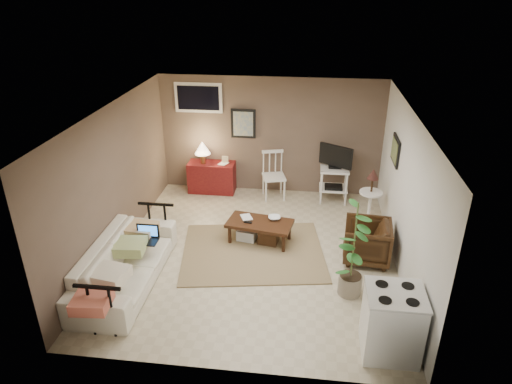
# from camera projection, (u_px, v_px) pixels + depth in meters

# --- Properties ---
(floor) EXTENTS (5.00, 5.00, 0.00)m
(floor) POSITION_uv_depth(u_px,v_px,m) (255.00, 253.00, 7.54)
(floor) COLOR #C1B293
(floor) RESTS_ON ground
(art_back) EXTENTS (0.50, 0.03, 0.60)m
(art_back) POSITION_uv_depth(u_px,v_px,m) (243.00, 124.00, 9.20)
(art_back) COLOR black
(art_right) EXTENTS (0.03, 0.60, 0.45)m
(art_right) POSITION_uv_depth(u_px,v_px,m) (396.00, 150.00, 7.58)
(art_right) COLOR black
(window) EXTENTS (0.96, 0.03, 0.60)m
(window) POSITION_uv_depth(u_px,v_px,m) (198.00, 98.00, 9.08)
(window) COLOR white
(rug) EXTENTS (2.57, 2.18, 0.02)m
(rug) POSITION_uv_depth(u_px,v_px,m) (253.00, 252.00, 7.55)
(rug) COLOR #8C7651
(rug) RESTS_ON floor
(coffee_table) EXTENTS (1.17, 0.74, 0.41)m
(coffee_table) POSITION_uv_depth(u_px,v_px,m) (259.00, 230.00, 7.76)
(coffee_table) COLOR #39190F
(coffee_table) RESTS_ON floor
(sofa) EXTENTS (0.67, 2.28, 0.89)m
(sofa) POSITION_uv_depth(u_px,v_px,m) (124.00, 256.00, 6.64)
(sofa) COLOR white
(sofa) RESTS_ON floor
(sofa_pillows) EXTENTS (0.44, 2.17, 0.15)m
(sofa_pillows) POSITION_uv_depth(u_px,v_px,m) (120.00, 261.00, 6.36)
(sofa_pillows) COLOR beige
(sofa_pillows) RESTS_ON sofa
(sofa_end_rails) EXTENTS (0.61, 2.28, 0.77)m
(sofa_end_rails) POSITION_uv_depth(u_px,v_px,m) (134.00, 261.00, 6.66)
(sofa_end_rails) COLOR black
(sofa_end_rails) RESTS_ON floor
(laptop) EXTENTS (0.35, 0.26, 0.24)m
(laptop) POSITION_uv_depth(u_px,v_px,m) (147.00, 236.00, 6.92)
(laptop) COLOR black
(laptop) RESTS_ON sofa
(red_console) EXTENTS (0.96, 0.43, 1.11)m
(red_console) POSITION_uv_depth(u_px,v_px,m) (211.00, 174.00, 9.55)
(red_console) COLOR maroon
(red_console) RESTS_ON floor
(spindle_chair) EXTENTS (0.53, 0.53, 0.97)m
(spindle_chair) POSITION_uv_depth(u_px,v_px,m) (274.00, 177.00, 9.26)
(spindle_chair) COLOR white
(spindle_chair) RESTS_ON floor
(tv_stand) EXTENTS (0.63, 0.46, 1.18)m
(tv_stand) POSITION_uv_depth(u_px,v_px,m) (334.00, 172.00, 9.03)
(tv_stand) COLOR white
(tv_stand) RESTS_ON floor
(side_table) EXTENTS (0.41, 0.41, 1.10)m
(side_table) POSITION_uv_depth(u_px,v_px,m) (371.00, 191.00, 8.12)
(side_table) COLOR white
(side_table) RESTS_ON floor
(armchair) EXTENTS (0.73, 0.77, 0.73)m
(armchair) POSITION_uv_depth(u_px,v_px,m) (367.00, 240.00, 7.22)
(armchair) COLOR black
(armchair) RESTS_ON floor
(potted_plant) EXTENTS (0.37, 0.37, 1.48)m
(potted_plant) POSITION_uv_depth(u_px,v_px,m) (354.00, 246.00, 6.25)
(potted_plant) COLOR gray
(potted_plant) RESTS_ON floor
(stove) EXTENTS (0.67, 0.63, 0.88)m
(stove) POSITION_uv_depth(u_px,v_px,m) (392.00, 323.00, 5.39)
(stove) COLOR white
(stove) RESTS_ON floor
(bowl) EXTENTS (0.21, 0.09, 0.21)m
(bowl) POSITION_uv_depth(u_px,v_px,m) (274.00, 214.00, 7.74)
(bowl) COLOR #39190F
(bowl) RESTS_ON coffee_table
(book_table) EXTENTS (0.16, 0.09, 0.23)m
(book_table) POSITION_uv_depth(u_px,v_px,m) (241.00, 212.00, 7.75)
(book_table) COLOR #39190F
(book_table) RESTS_ON coffee_table
(book_console) EXTENTS (0.16, 0.08, 0.22)m
(book_console) POSITION_uv_depth(u_px,v_px,m) (220.00, 158.00, 9.37)
(book_console) COLOR #39190F
(book_console) RESTS_ON red_console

